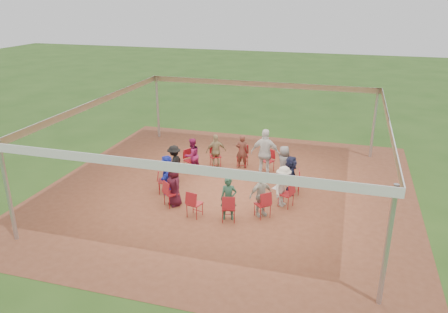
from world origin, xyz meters
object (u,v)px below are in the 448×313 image
(chair_2, at_px, (286,170))
(person_seated_10, at_px, (261,195))
(chair_6, at_px, (190,161))
(cable_coil, at_px, (229,189))
(person_seated_9, at_px, (229,199))
(person_seated_2, at_px, (284,164))
(chair_0, at_px, (286,194))
(chair_3, at_px, (268,161))
(person_seated_1, at_px, (291,175))
(standing_person, at_px, (265,154))
(person_seated_8, at_px, (174,186))
(chair_12, at_px, (263,204))
(person_seated_5, at_px, (192,155))
(chair_7, at_px, (172,169))
(chair_8, at_px, (164,181))
(person_seated_3, at_px, (242,151))
(laptop, at_px, (279,186))
(chair_4, at_px, (243,156))
(chair_10, at_px, (195,204))
(chair_9, at_px, (171,194))
(person_seated_4, at_px, (216,151))
(chair_11, at_px, (229,208))
(chair_1, at_px, (294,182))
(person_seated_6, at_px, (174,163))
(chair_5, at_px, (215,156))
(person_seated_0, at_px, (283,186))
(person_seated_7, at_px, (167,174))

(chair_2, bearing_deg, person_seated_10, 136.74)
(chair_6, bearing_deg, cable_coil, 89.76)
(person_seated_9, bearing_deg, person_seated_2, 55.38)
(chair_0, xyz_separation_m, chair_3, (-1.17, 2.84, 0.00))
(person_seated_1, distance_m, standing_person, 1.66)
(person_seated_8, height_order, person_seated_10, same)
(chair_12, distance_m, person_seated_2, 3.00)
(chair_2, bearing_deg, person_seated_5, 56.44)
(chair_7, xyz_separation_m, person_seated_9, (2.89, -2.33, 0.26))
(person_seated_8, bearing_deg, chair_7, 155.21)
(person_seated_5, distance_m, person_seated_8, 2.91)
(person_seated_1, bearing_deg, chair_3, 24.79)
(chair_2, relative_size, chair_8, 1.00)
(person_seated_1, distance_m, person_seated_9, 2.91)
(person_seated_9, bearing_deg, person_seated_1, 41.54)
(person_seated_3, bearing_deg, laptop, 123.14)
(chair_4, xyz_separation_m, chair_10, (-0.42, -4.57, 0.00))
(chair_2, bearing_deg, chair_9, 96.92)
(person_seated_1, xyz_separation_m, person_seated_4, (-3.24, 1.58, 0.00))
(chair_11, height_order, laptop, chair_11)
(chair_1, height_order, laptop, chair_1)
(chair_3, height_order, person_seated_6, person_seated_6)
(chair_12, bearing_deg, chair_10, 152.31)
(chair_9, relative_size, cable_coil, 2.42)
(chair_5, bearing_deg, chair_2, 138.46)
(person_seated_4, bearing_deg, person_seated_0, 110.77)
(chair_1, bearing_deg, chair_10, 124.62)
(person_seated_4, bearing_deg, chair_0, 111.35)
(chair_2, xyz_separation_m, chair_4, (-1.93, 0.94, 0.00))
(chair_8, bearing_deg, cable_coil, 89.38)
(chair_8, distance_m, cable_coil, 2.36)
(chair_5, height_order, standing_person, standing_person)
(person_seated_5, bearing_deg, chair_10, 54.33)
(person_seated_8, bearing_deg, person_seated_1, 69.23)
(chair_7, relative_size, cable_coil, 2.42)
(chair_11, bearing_deg, person_seated_7, 136.74)
(chair_11, distance_m, person_seated_8, 2.11)
(person_seated_8, relative_size, cable_coil, 3.77)
(chair_1, xyz_separation_m, chair_6, (-4.23, 0.91, 0.00))
(person_seated_4, height_order, person_seated_7, same)
(person_seated_0, bearing_deg, person_seated_2, 27.69)
(person_seated_7, relative_size, standing_person, 0.73)
(chair_0, xyz_separation_m, chair_7, (-4.49, 0.97, 0.00))
(cable_coil, bearing_deg, chair_0, -18.71)
(chair_1, relative_size, person_seated_0, 0.64)
(chair_5, bearing_deg, person_seated_4, 90.00)
(chair_8, height_order, person_seated_6, person_seated_6)
(person_seated_1, height_order, person_seated_10, same)
(chair_11, height_order, person_seated_1, person_seated_1)
(person_seated_10, bearing_deg, person_seated_3, 69.23)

